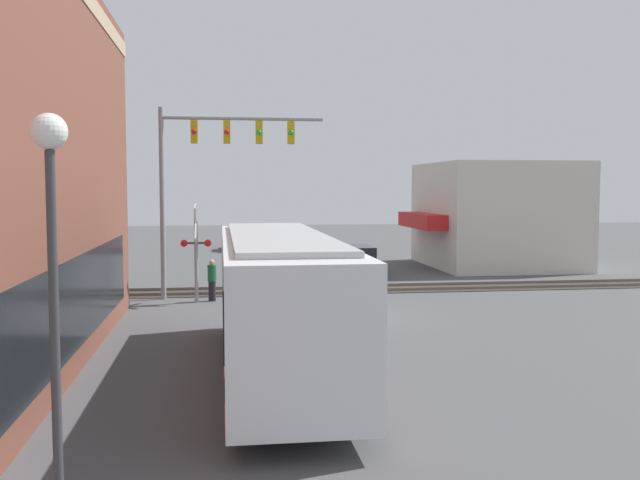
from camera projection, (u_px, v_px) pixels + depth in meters
name	position (u px, v px, depth m)	size (l,w,h in m)	color
ground_plane	(341.00, 315.00, 24.74)	(120.00, 120.00, 0.00)	#4C4C4F
shop_building	(496.00, 215.00, 40.02)	(8.55, 8.68, 5.79)	beige
city_bus	(278.00, 297.00, 16.81)	(11.60, 2.59, 3.35)	silver
traffic_signal_gantry	(212.00, 157.00, 28.17)	(0.42, 6.48, 7.57)	gray
crossing_signal	(196.00, 243.00, 27.31)	(1.41, 1.18, 3.81)	gray
streetlamp	(54.00, 292.00, 8.66)	(0.44, 0.44, 5.32)	#38383A
rail_track_near	(318.00, 290.00, 30.67)	(2.60, 60.00, 0.15)	#332D28
parked_car_grey	(355.00, 261.00, 36.09)	(4.85, 1.82, 1.49)	slate
parked_car_white	(287.00, 250.00, 42.79)	(4.73, 1.82, 1.38)	silver
parked_car_red	(240.00, 241.00, 50.59)	(4.60, 1.82, 1.35)	#B21E19
pedestrian_at_crossing	(212.00, 280.00, 27.78)	(0.34, 0.34, 1.62)	black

